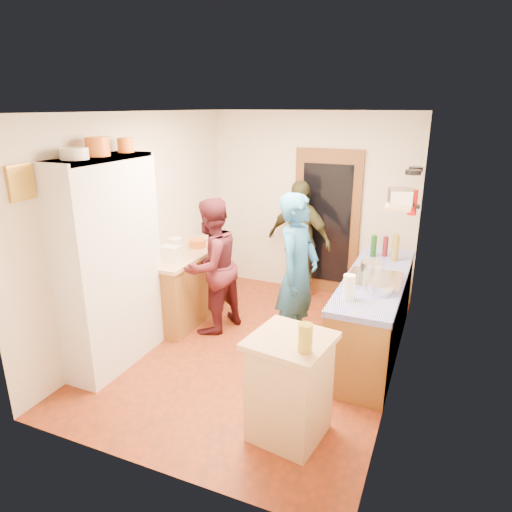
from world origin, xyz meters
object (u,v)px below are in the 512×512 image
Objects in this scene: right_counter_base at (373,316)px; island_base at (289,390)px; hutch_body at (110,265)px; person_back at (299,241)px; person_hob at (299,275)px; person_left at (216,266)px.

island_base is at bearing -103.16° from right_counter_base.
person_back is (1.26, 2.41, -0.25)m from hutch_body.
person_hob is at bearing 105.29° from island_base.
right_counter_base is 2.56× the size of island_base.
person_left is (-1.86, -0.22, 0.41)m from right_counter_base.
island_base reaches higher than right_counter_base.
island_base is 2.97m from person_back.
right_counter_base is 1.75m from island_base.
island_base is at bearing 60.67° from person_left.
person_back reaches higher than island_base.
person_left reaches higher than right_counter_base.
person_back is at bearing 138.06° from right_counter_base.
person_hob reaches higher than person_left.
person_hob is at bearing 101.18° from person_left.
person_back is (0.62, 1.33, 0.03)m from person_left.
hutch_body is 1.99m from person_hob.
right_counter_base is 0.97m from person_hob.
hutch_body is 1.29m from person_left.
right_counter_base is at bearing 112.87° from person_left.
person_hob is 1.06× the size of person_back.
person_left is at bearing 134.40° from island_base.
person_left is at bearing -101.35° from person_back.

